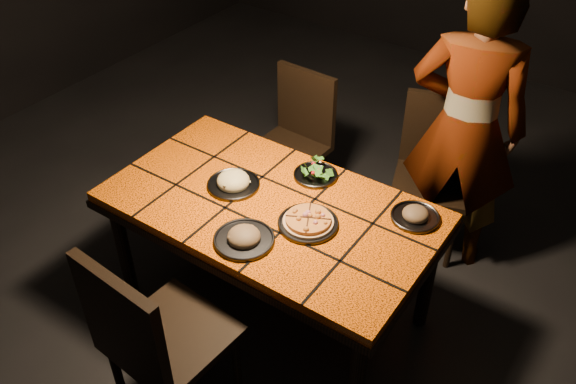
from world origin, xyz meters
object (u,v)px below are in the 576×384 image
Objects in this scene: chair_near at (152,337)px; plate_pasta at (233,182)px; dining_table at (271,216)px; plate_pizza at (308,222)px; diner at (466,128)px; chair_far_left at (296,134)px; chair_far_right at (434,164)px.

plate_pasta is at bearing -70.57° from chair_near.
plate_pizza is at bearing -6.72° from dining_table.
chair_near is at bearing -106.77° from plate_pizza.
dining_table is 0.93× the size of diner.
plate_pizza reaches higher than dining_table.
chair_far_left is at bearing 102.85° from plate_pasta.
chair_far_left is at bearing 116.43° from dining_table.
dining_table is 1.71× the size of chair_far_right.
chair_far_left reaches higher than dining_table.
chair_far_left reaches higher than plate_pasta.
chair_far_right is (0.43, 1.88, -0.05)m from chair_near.
chair_far_left is 1.14m from plate_pizza.
chair_near is at bearing -74.80° from plate_pasta.
plate_pasta is (-0.23, 0.84, 0.18)m from chair_near.
plate_pasta is (-0.24, 0.01, 0.10)m from dining_table.
chair_near is 1.93m from chair_far_right.
chair_far_right reaches higher than chair_far_left.
chair_near is (-0.01, -0.83, -0.08)m from dining_table.
chair_far_right is at bearing 14.50° from chair_far_left.
plate_pasta is (-0.66, -1.04, 0.23)m from chair_far_right.
chair_near is 0.86m from plate_pizza.
diner is 1.08m from plate_pizza.
chair_near is at bearing -90.45° from dining_table.
chair_near is 0.89m from plate_pasta.
diner is (1.01, 0.12, 0.34)m from chair_far_left.
plate_pizza is at bearing -4.47° from plate_pasta.
chair_near reaches higher than chair_far_right.
diner is at bearing 9.32° from chair_far_left.
chair_near is 1.93m from diner.
chair_far_right is 0.37m from diner.
dining_table is 1.56× the size of chair_near.
dining_table is at bearing -86.23° from chair_near.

